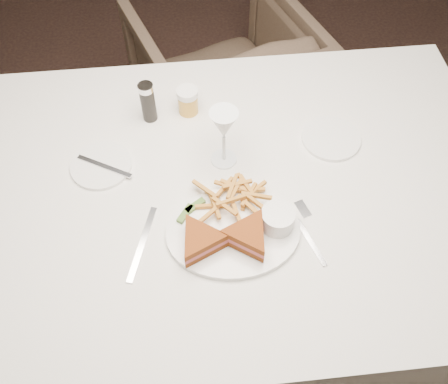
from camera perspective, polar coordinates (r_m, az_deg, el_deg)
ground at (r=2.04m, az=3.52°, el=-6.10°), size 5.00×5.00×0.00m
table at (r=1.59m, az=-0.17°, el=-7.40°), size 1.48×1.00×0.75m
chair_far at (r=2.18m, az=0.04°, el=13.44°), size 0.83×0.81×0.68m
table_setting at (r=1.21m, az=0.08°, el=-0.30°), size 0.78×0.64×0.18m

